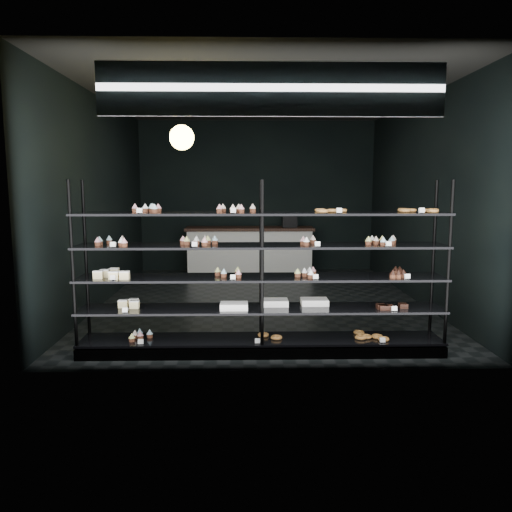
% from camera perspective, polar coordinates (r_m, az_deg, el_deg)
% --- Properties ---
extents(room, '(5.01, 6.01, 3.20)m').
position_cam_1_polar(room, '(7.82, 0.62, 6.28)').
color(room, black).
rests_on(room, ground).
extents(display_shelf, '(4.00, 0.50, 1.91)m').
position_cam_1_polar(display_shelf, '(5.50, 0.31, -4.74)').
color(display_shelf, black).
rests_on(display_shelf, room).
extents(signage, '(3.30, 0.05, 0.50)m').
position_cam_1_polar(signage, '(4.97, 1.80, 18.49)').
color(signage, '#0C163C').
rests_on(signage, room).
extents(pendant_lamp, '(0.31, 0.31, 0.89)m').
position_cam_1_polar(pendant_lamp, '(6.57, -8.48, 13.26)').
color(pendant_lamp, black).
rests_on(pendant_lamp, room).
extents(service_counter, '(2.64, 0.65, 1.23)m').
position_cam_1_polar(service_counter, '(10.40, -0.66, 0.69)').
color(service_counter, beige).
rests_on(service_counter, room).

